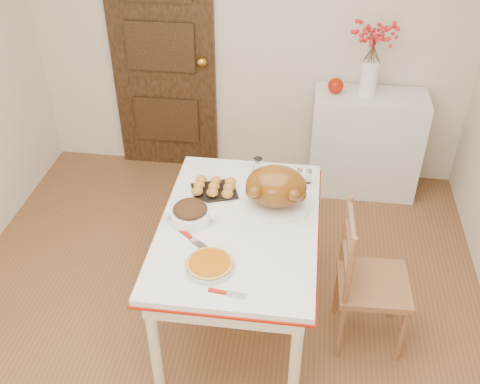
# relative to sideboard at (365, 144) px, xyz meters

# --- Properties ---
(floor) EXTENTS (3.50, 4.00, 0.00)m
(floor) POSITION_rel_sideboard_xyz_m (-0.97, -1.78, -0.43)
(floor) COLOR brown
(floor) RESTS_ON ground
(wall_back) EXTENTS (3.50, 0.00, 2.50)m
(wall_back) POSITION_rel_sideboard_xyz_m (-0.97, 0.22, 0.82)
(wall_back) COLOR beige
(wall_back) RESTS_ON ground
(door_back) EXTENTS (0.85, 0.06, 2.06)m
(door_back) POSITION_rel_sideboard_xyz_m (-1.67, 0.19, 0.60)
(door_back) COLOR black
(door_back) RESTS_ON ground
(sideboard) EXTENTS (0.86, 0.38, 0.86)m
(sideboard) POSITION_rel_sideboard_xyz_m (0.00, 0.00, 0.00)
(sideboard) COLOR silver
(sideboard) RESTS_ON floor
(kitchen_table) EXTENTS (0.90, 1.31, 0.78)m
(kitchen_table) POSITION_rel_sideboard_xyz_m (-0.81, -1.57, -0.04)
(kitchen_table) COLOR white
(kitchen_table) RESTS_ON floor
(chair_oak) EXTENTS (0.42, 0.42, 0.92)m
(chair_oak) POSITION_rel_sideboard_xyz_m (-0.03, -1.59, 0.03)
(chair_oak) COLOR #996440
(chair_oak) RESTS_ON floor
(berry_vase) EXTENTS (0.29, 0.29, 0.56)m
(berry_vase) POSITION_rel_sideboard_xyz_m (-0.05, 0.00, 0.71)
(berry_vase) COLOR white
(berry_vase) RESTS_ON sideboard
(apple) EXTENTS (0.12, 0.12, 0.12)m
(apple) POSITION_rel_sideboard_xyz_m (-0.28, 0.00, 0.49)
(apple) COLOR #9B1505
(apple) RESTS_ON sideboard
(turkey_platter) EXTENTS (0.45, 0.38, 0.26)m
(turkey_platter) POSITION_rel_sideboard_xyz_m (-0.62, -1.39, 0.48)
(turkey_platter) COLOR brown
(turkey_platter) RESTS_ON kitchen_table
(pumpkin_pie) EXTENTS (0.32, 0.32, 0.05)m
(pumpkin_pie) POSITION_rel_sideboard_xyz_m (-0.91, -1.94, 0.38)
(pumpkin_pie) COLOR #A75105
(pumpkin_pie) RESTS_ON kitchen_table
(stuffing_dish) EXTENTS (0.35, 0.31, 0.11)m
(stuffing_dish) POSITION_rel_sideboard_xyz_m (-1.08, -1.58, 0.41)
(stuffing_dish) COLOR #4B2F19
(stuffing_dish) RESTS_ON kitchen_table
(rolls_tray) EXTENTS (0.31, 0.28, 0.07)m
(rolls_tray) POSITION_rel_sideboard_xyz_m (-1.00, -1.30, 0.39)
(rolls_tray) COLOR orange
(rolls_tray) RESTS_ON kitchen_table
(pie_server) EXTENTS (0.20, 0.08, 0.01)m
(pie_server) POSITION_rel_sideboard_xyz_m (-0.79, -2.11, 0.36)
(pie_server) COLOR silver
(pie_server) RESTS_ON kitchen_table
(carving_knife) EXTENTS (0.25, 0.23, 0.01)m
(carving_knife) POSITION_rel_sideboard_xyz_m (-1.02, -1.76, 0.36)
(carving_knife) COLOR silver
(carving_knife) RESTS_ON kitchen_table
(drinking_glass) EXTENTS (0.07, 0.07, 0.10)m
(drinking_glass) POSITION_rel_sideboard_xyz_m (-0.76, -1.05, 0.40)
(drinking_glass) COLOR white
(drinking_glass) RESTS_ON kitchen_table
(shaker_pair) EXTENTS (0.10, 0.05, 0.09)m
(shaker_pair) POSITION_rel_sideboard_xyz_m (-0.47, -1.12, 0.40)
(shaker_pair) COLOR white
(shaker_pair) RESTS_ON kitchen_table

